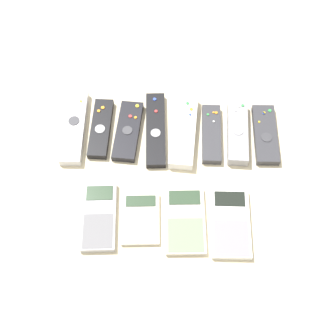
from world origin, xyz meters
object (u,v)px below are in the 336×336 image
(remote_5, at_px, (211,134))
(calculator_1, at_px, (141,219))
(remote_1, at_px, (101,128))
(calculator_0, at_px, (99,217))
(remote_0, at_px, (74,127))
(calculator_2, at_px, (185,221))
(remote_7, at_px, (265,134))
(remote_3, at_px, (156,129))
(calculator_3, at_px, (230,223))
(remote_6, at_px, (238,132))
(remote_2, at_px, (128,131))
(remote_4, at_px, (184,131))

(remote_5, height_order, calculator_1, remote_5)
(remote_5, xyz_separation_m, calculator_1, (-0.16, -0.23, -0.00))
(remote_1, bearing_deg, calculator_0, -84.01)
(remote_0, height_order, calculator_1, remote_0)
(calculator_0, relative_size, calculator_2, 1.02)
(remote_7, relative_size, calculator_0, 1.01)
(calculator_0, bearing_deg, calculator_1, -4.15)
(remote_3, relative_size, calculator_3, 1.29)
(remote_0, distance_m, remote_1, 0.06)
(remote_0, distance_m, remote_5, 0.33)
(remote_6, distance_m, calculator_2, 0.26)
(remote_2, bearing_deg, calculator_2, -53.92)
(remote_6, bearing_deg, calculator_2, -116.47)
(remote_3, xyz_separation_m, remote_5, (0.13, -0.01, 0.00))
(calculator_0, height_order, calculator_2, calculator_0)
(remote_2, height_order, calculator_0, remote_2)
(remote_2, distance_m, remote_6, 0.26)
(remote_5, distance_m, calculator_3, 0.23)
(remote_2, height_order, remote_3, same)
(calculator_1, bearing_deg, calculator_3, -4.07)
(remote_0, distance_m, remote_3, 0.20)
(remote_1, distance_m, calculator_1, 0.26)
(remote_6, distance_m, calculator_3, 0.23)
(remote_2, height_order, calculator_1, remote_2)
(remote_4, xyz_separation_m, calculator_3, (0.11, -0.23, -0.00))
(calculator_0, xyz_separation_m, calculator_2, (0.19, -0.00, -0.00))
(remote_0, relative_size, remote_7, 1.27)
(remote_7, xyz_separation_m, calculator_1, (-0.29, -0.23, -0.00))
(remote_0, bearing_deg, remote_7, -2.07)
(calculator_0, height_order, calculator_1, calculator_0)
(remote_1, bearing_deg, remote_7, 0.44)
(remote_4, xyz_separation_m, calculator_2, (0.01, -0.23, -0.01))
(remote_6, height_order, remote_7, remote_6)
(remote_0, distance_m, calculator_3, 0.44)
(remote_7, distance_m, calculator_3, 0.25)
(calculator_2, distance_m, calculator_3, 0.10)
(calculator_1, bearing_deg, remote_0, 124.21)
(remote_0, height_order, remote_3, remote_0)
(remote_1, bearing_deg, remote_2, -3.52)
(calculator_3, bearing_deg, remote_3, 125.51)
(remote_5, xyz_separation_m, calculator_3, (0.04, -0.23, -0.00))
(remote_1, bearing_deg, remote_6, 0.42)
(remote_7, height_order, calculator_3, remote_7)
(remote_7, xyz_separation_m, calculator_0, (-0.38, -0.23, -0.00))
(remote_7, bearing_deg, remote_6, 178.43)
(remote_0, relative_size, calculator_0, 1.28)
(remote_5, distance_m, calculator_1, 0.27)
(remote_2, distance_m, remote_4, 0.13)
(remote_7, bearing_deg, remote_5, -179.87)
(remote_1, relative_size, calculator_0, 1.01)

